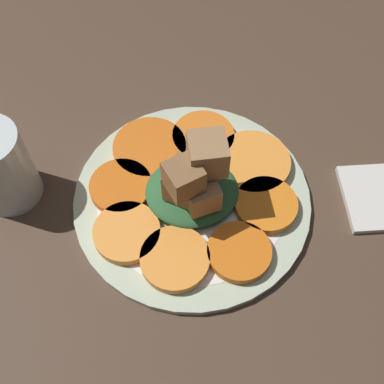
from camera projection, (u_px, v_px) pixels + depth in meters
The scene contains 12 objects.
table_slab at pixel (192, 205), 61.88cm from camera, with size 120.00×120.00×2.00cm, color #4C3828.
plate at pixel (192, 199), 60.58cm from camera, with size 29.66×29.66×1.05cm.
carrot_slice_0 at pixel (150, 148), 63.28cm from camera, with size 9.67×9.67×1.16cm, color orange.
carrot_slice_1 at pixel (121, 187), 60.14cm from camera, with size 7.86×7.86×1.16cm, color orange.
carrot_slice_2 at pixel (127, 232), 56.79cm from camera, with size 7.98×7.98×1.16cm, color #F99539.
carrot_slice_3 at pixel (175, 259), 55.03cm from camera, with size 8.07×8.07×1.16cm, color orange.
carrot_slice_4 at pixel (239, 252), 55.48cm from camera, with size 7.51×7.51×1.16cm, color orange.
carrot_slice_5 at pixel (266, 205), 58.76cm from camera, with size 7.72×7.72×1.16cm, color orange.
carrot_slice_6 at pixel (253, 162), 62.07cm from camera, with size 9.70×9.70×1.16cm, color orange.
carrot_slice_7 at pixel (203, 137), 64.26cm from camera, with size 8.29×8.29×1.16cm, color orange.
center_pile at pixel (193, 184), 56.71cm from camera, with size 11.51×10.36×10.82cm.
fork at pixel (189, 144), 64.10cm from camera, with size 17.15×2.61×0.40cm.
Camera 1 is at (2.11, 30.89, 54.60)cm, focal length 45.00 mm.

